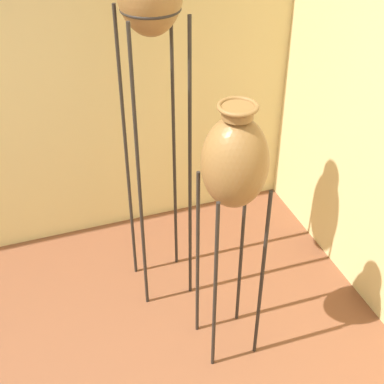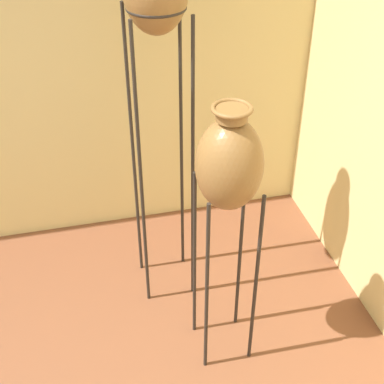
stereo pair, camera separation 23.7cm
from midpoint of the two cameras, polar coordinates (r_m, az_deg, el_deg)
The scene contains 1 object.
vase_stand_medium at distance 2.48m, azimuth 1.85°, elevation 2.74°, with size 0.32×0.32×1.55m.
Camera 1 is at (0.35, -1.03, 2.59)m, focal length 50.00 mm.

